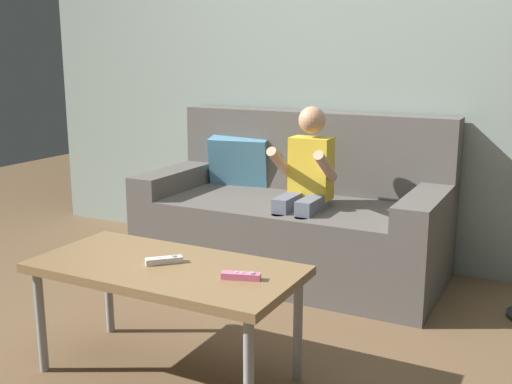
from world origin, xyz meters
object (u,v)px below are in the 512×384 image
Objects in this scene: coffee_table at (166,275)px; game_remote_white_center at (164,260)px; person_seated_on_couch at (305,185)px; couch at (294,219)px; game_remote_pink_near_edge at (241,276)px.

coffee_table is 8.21× the size of game_remote_white_center.
person_seated_on_couch is 0.94× the size of coffee_table.
game_remote_white_center is (0.04, -1.32, 0.16)m from couch.
game_remote_pink_near_edge is at bearing -78.06° from person_seated_on_couch.
person_seated_on_couch is at bearing 85.70° from coffee_table.
coffee_table is 0.06m from game_remote_white_center.
person_seated_on_couch is at bearing 84.99° from game_remote_white_center.
game_remote_pink_near_edge and game_remote_white_center have the same top height.
coffee_table is (0.06, -1.33, 0.10)m from couch.
coffee_table is at bearing -94.30° from person_seated_on_couch.
couch reaches higher than game_remote_white_center.
couch is 1.33m from game_remote_white_center.
game_remote_pink_near_edge is (0.24, -1.15, -0.09)m from person_seated_on_couch.
couch is 0.34m from person_seated_on_couch.
coffee_table is at bearing -37.93° from game_remote_white_center.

